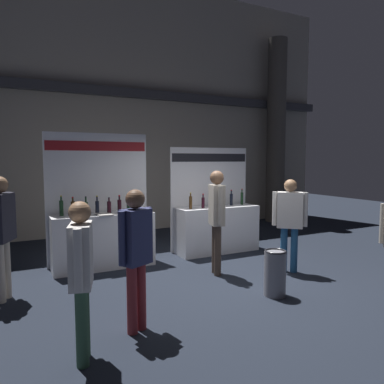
{
  "coord_description": "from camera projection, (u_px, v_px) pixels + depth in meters",
  "views": [
    {
      "loc": [
        -3.18,
        -5.06,
        2.04
      ],
      "look_at": [
        -0.17,
        0.91,
        1.44
      ],
      "focal_mm": 33.8,
      "sensor_mm": 36.0,
      "label": 1
    }
  ],
  "objects": [
    {
      "name": "ground_plane",
      "position": [
        225.0,
        280.0,
        6.11
      ],
      "size": [
        25.64,
        25.64,
        0.0
      ],
      "primitive_type": "plane",
      "color": "black"
    },
    {
      "name": "hall_colonnade",
      "position": [
        134.0,
        110.0,
        10.09
      ],
      "size": [
        12.82,
        1.06,
        6.98
      ],
      "color": "gray",
      "rests_on": "ground_plane"
    },
    {
      "name": "exhibitor_booth_0",
      "position": [
        103.0,
        234.0,
        6.85
      ],
      "size": [
        1.96,
        0.71,
        2.55
      ],
      "color": "white",
      "rests_on": "ground_plane"
    },
    {
      "name": "exhibitor_booth_1",
      "position": [
        216.0,
        225.0,
        8.01
      ],
      "size": [
        1.94,
        0.66,
        2.3
      ],
      "color": "white",
      "rests_on": "ground_plane"
    },
    {
      "name": "trash_bin",
      "position": [
        275.0,
        273.0,
        5.41
      ],
      "size": [
        0.33,
        0.33,
        0.69
      ],
      "color": "slate",
      "rests_on": "ground_plane"
    },
    {
      "name": "visitor_1",
      "position": [
        290.0,
        217.0,
        6.5
      ],
      "size": [
        0.48,
        0.46,
        1.69
      ],
      "rotation": [
        0.0,
        0.0,
        2.42
      ],
      "color": "navy",
      "rests_on": "ground_plane"
    },
    {
      "name": "visitor_4",
      "position": [
        217.0,
        213.0,
        6.35
      ],
      "size": [
        0.3,
        0.51,
        1.85
      ],
      "rotation": [
        0.0,
        0.0,
        4.45
      ],
      "color": "#47382D",
      "rests_on": "ground_plane"
    },
    {
      "name": "visitor_5",
      "position": [
        81.0,
        268.0,
        3.58
      ],
      "size": [
        0.31,
        0.58,
        1.64
      ],
      "rotation": [
        0.0,
        0.0,
        1.31
      ],
      "color": "#33563D",
      "rests_on": "ground_plane"
    },
    {
      "name": "visitor_6",
      "position": [
        1.0,
        226.0,
        5.16
      ],
      "size": [
        0.4,
        0.57,
        1.8
      ],
      "rotation": [
        0.0,
        0.0,
        1.16
      ],
      "color": "#ADA393",
      "rests_on": "ground_plane"
    },
    {
      "name": "visitor_7",
      "position": [
        136.0,
        249.0,
        4.22
      ],
      "size": [
        0.46,
        0.35,
        1.7
      ],
      "rotation": [
        0.0,
        0.0,
        0.46
      ],
      "color": "maroon",
      "rests_on": "ground_plane"
    }
  ]
}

